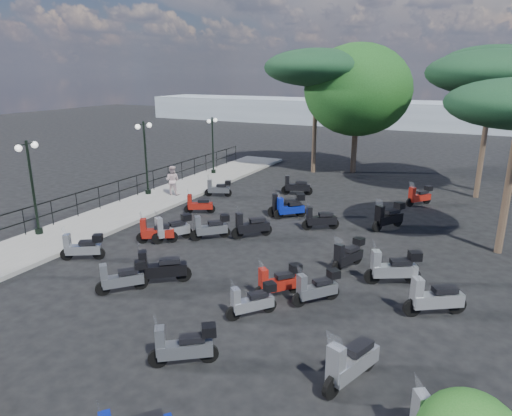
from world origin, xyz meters
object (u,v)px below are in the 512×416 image
at_px(scooter_14, 251,226).
at_px(scooter_19, 317,288).
at_px(scooter_6, 161,269).
at_px(broadleaf_tree, 358,90).
at_px(lamp_post_2, 213,142).
at_px(scooter_18, 252,301).
at_px(scooter_13, 279,282).
at_px(scooter_21, 389,217).
at_px(scooter_12, 184,346).
at_px(pine_2, 317,68).
at_px(lamp_post_0, 32,182).
at_px(scooter_23, 350,363).
at_px(pine_1, 493,73).
at_px(scooter_8, 156,232).
at_px(scooter_26, 419,196).
at_px(scooter_4, 218,189).
at_px(scooter_9, 287,205).
at_px(pedestrian_far, 172,180).
at_px(scooter_3, 199,205).
at_px(scooter_2, 211,228).
at_px(scooter_15, 320,220).
at_px(lamp_post_1, 145,153).
at_px(pine_0, 495,64).
at_px(scooter_7, 122,278).
at_px(scooter_20, 348,255).
at_px(scooter_16, 296,186).
at_px(scooter_24, 434,298).
at_px(scooter_10, 289,209).
at_px(scooter_25, 394,268).
at_px(scooter_0, 83,247).

distance_m(scooter_14, scooter_19, 5.84).
relative_size(scooter_6, broadleaf_tree, 0.18).
distance_m(lamp_post_2, scooter_18, 18.21).
bearing_deg(scooter_13, scooter_21, -62.52).
distance_m(scooter_12, pine_2, 22.64).
height_order(lamp_post_0, scooter_23, lamp_post_0).
relative_size(lamp_post_0, scooter_21, 2.33).
bearing_deg(pine_1, scooter_14, -126.57).
height_order(scooter_8, scooter_26, scooter_8).
relative_size(scooter_4, scooter_9, 0.89).
relative_size(pedestrian_far, scooter_3, 1.17).
height_order(scooter_4, scooter_21, scooter_21).
xyz_separation_m(scooter_4, scooter_21, (9.26, -1.37, 0.10)).
xyz_separation_m(lamp_post_0, pine_1, (15.88, 14.67, 4.10)).
distance_m(scooter_2, scooter_15, 4.68).
distance_m(scooter_8, scooter_15, 6.85).
relative_size(scooter_26, pine_1, 0.17).
distance_m(lamp_post_1, scooter_6, 11.14).
height_order(scooter_2, scooter_4, scooter_2).
bearing_deg(pedestrian_far, pine_1, -164.03).
xyz_separation_m(scooter_23, pine_0, (2.07, 19.77, 6.36)).
distance_m(scooter_2, pine_0, 17.65).
distance_m(lamp_post_2, scooter_7, 16.63).
distance_m(scooter_20, pine_1, 14.01).
xyz_separation_m(scooter_7, scooter_16, (0.55, 13.11, 0.00)).
bearing_deg(scooter_18, scooter_24, -113.49).
bearing_deg(scooter_15, lamp_post_1, 50.52).
bearing_deg(scooter_19, scooter_15, -32.67).
distance_m(scooter_8, scooter_10, 6.34).
bearing_deg(scooter_18, scooter_20, -69.61).
bearing_deg(scooter_25, scooter_26, -25.71).
bearing_deg(scooter_16, scooter_15, -166.88).
xyz_separation_m(scooter_2, pine_1, (9.44, 11.78, 5.94)).
relative_size(scooter_8, scooter_12, 1.02).
distance_m(scooter_7, scooter_13, 4.77).
bearing_deg(scooter_2, lamp_post_0, 70.34).
height_order(scooter_9, pine_2, pine_2).
distance_m(scooter_0, scooter_9, 9.20).
relative_size(scooter_3, scooter_6, 0.89).
bearing_deg(scooter_24, scooter_6, 69.37).
height_order(pedestrian_far, scooter_6, pedestrian_far).
relative_size(scooter_3, scooter_8, 0.94).
distance_m(scooter_19, pine_2, 19.28).
bearing_deg(scooter_21, scooter_13, 107.49).
xyz_separation_m(lamp_post_1, scooter_0, (3.52, -7.96, -1.89)).
bearing_deg(scooter_14, scooter_16, -39.52).
distance_m(scooter_10, scooter_16, 4.18).
xyz_separation_m(scooter_6, scooter_16, (-0.15, 12.11, -0.03)).
height_order(lamp_post_2, pine_1, pine_1).
xyz_separation_m(scooter_16, pine_2, (-1.14, 6.03, 6.25)).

